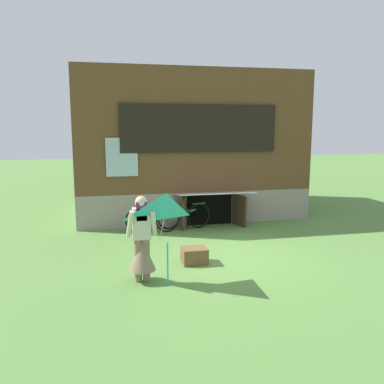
% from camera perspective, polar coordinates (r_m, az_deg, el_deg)
% --- Properties ---
extents(ground_plane, '(60.00, 60.00, 0.00)m').
position_cam_1_polar(ground_plane, '(9.61, 5.23, -8.85)').
color(ground_plane, '#56843D').
extents(log_house, '(7.27, 6.13, 4.70)m').
position_cam_1_polar(log_house, '(14.48, -1.25, 6.78)').
color(log_house, gray).
rests_on(log_house, ground_plane).
extents(person, '(0.61, 0.53, 1.69)m').
position_cam_1_polar(person, '(7.86, -7.08, -7.58)').
color(person, '#7F6B51').
rests_on(person, ground_plane).
extents(kite, '(1.04, 1.01, 1.71)m').
position_cam_1_polar(kite, '(7.21, -3.65, -3.59)').
color(kite, '#2DB2CC').
rests_on(kite, ground_plane).
extents(bicycle_green, '(1.70, 0.51, 0.80)m').
position_cam_1_polar(bicycle_green, '(11.71, -1.21, -3.54)').
color(bicycle_green, black).
rests_on(bicycle_green, ground_plane).
extents(bicycle_yellow, '(1.61, 0.19, 0.74)m').
position_cam_1_polar(bicycle_yellow, '(11.71, -5.53, -3.71)').
color(bicycle_yellow, black).
rests_on(bicycle_yellow, ground_plane).
extents(wooden_crate, '(0.54, 0.46, 0.34)m').
position_cam_1_polar(wooden_crate, '(8.99, 0.33, -8.95)').
color(wooden_crate, brown).
rests_on(wooden_crate, ground_plane).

